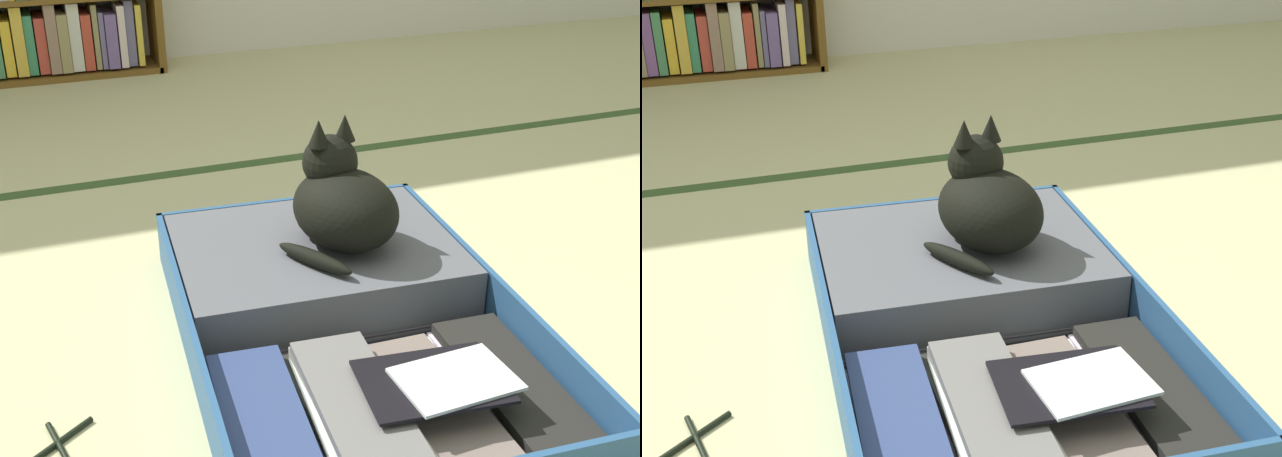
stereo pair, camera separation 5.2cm
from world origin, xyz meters
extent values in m
plane|color=#C0BC8B|center=(0.00, 0.00, 0.00)|extent=(10.00, 10.00, 0.00)
cube|color=#344F26|center=(0.00, 1.07, 0.00)|extent=(4.80, 0.05, 0.00)
cube|color=brown|center=(-0.51, 2.27, 0.01)|extent=(1.33, 0.22, 0.02)
cube|color=#7C5094|center=(-0.51, 2.27, 0.15)|extent=(0.04, 0.19, 0.24)
cube|color=#458457|center=(-0.47, 2.27, 0.15)|extent=(0.03, 0.19, 0.24)
cube|color=yellow|center=(-0.43, 2.28, 0.14)|extent=(0.04, 0.19, 0.21)
cube|color=gold|center=(-0.38, 2.27, 0.17)|extent=(0.04, 0.19, 0.26)
cube|color=#37865F|center=(-0.34, 2.28, 0.15)|extent=(0.03, 0.19, 0.23)
cube|color=#BE4134|center=(-0.30, 2.27, 0.14)|extent=(0.04, 0.19, 0.22)
cube|color=#92715F|center=(-0.26, 2.26, 0.17)|extent=(0.04, 0.19, 0.27)
cube|color=#968657|center=(-0.22, 2.26, 0.15)|extent=(0.04, 0.19, 0.23)
cube|color=silver|center=(-0.17, 2.27, 0.17)|extent=(0.04, 0.19, 0.26)
cube|color=#BF3F2D|center=(-0.13, 2.27, 0.14)|extent=(0.04, 0.19, 0.22)
cube|color=#8E8255|center=(-0.10, 2.27, 0.16)|extent=(0.02, 0.19, 0.25)
cube|color=slate|center=(-0.07, 2.27, 0.14)|extent=(0.02, 0.19, 0.22)
cube|color=#6E5697|center=(-0.04, 2.26, 0.14)|extent=(0.04, 0.19, 0.21)
cube|color=silver|center=(0.01, 2.26, 0.16)|extent=(0.03, 0.19, 0.24)
cube|color=slate|center=(0.04, 2.28, 0.16)|extent=(0.03, 0.19, 0.26)
cube|color=gold|center=(0.07, 2.27, 0.15)|extent=(0.02, 0.19, 0.24)
cube|color=#2A5381|center=(0.08, -0.19, 0.01)|extent=(0.64, 0.52, 0.01)
cube|color=#2A5381|center=(-0.21, -0.17, 0.06)|extent=(0.05, 0.48, 0.12)
cube|color=#2A5381|center=(0.38, -0.21, 0.06)|extent=(0.05, 0.48, 0.12)
cube|color=#514854|center=(0.08, -0.19, 0.02)|extent=(0.62, 0.50, 0.01)
cube|color=#2A5381|center=(0.12, 0.29, 0.01)|extent=(0.64, 0.52, 0.01)
cube|color=#2A5381|center=(0.14, 0.53, 0.06)|extent=(0.61, 0.06, 0.12)
cube|color=#2A5381|center=(-0.18, 0.31, 0.06)|extent=(0.05, 0.48, 0.12)
cube|color=#2A5381|center=(0.42, 0.27, 0.06)|extent=(0.05, 0.48, 0.12)
cube|color=#514854|center=(0.12, 0.29, 0.02)|extent=(0.62, 0.50, 0.01)
cylinder|color=black|center=(0.10, 0.05, 0.02)|extent=(0.59, 0.06, 0.02)
cube|color=#A9AF82|center=(-0.13, -0.16, 0.03)|extent=(0.16, 0.40, 0.02)
cube|color=silver|center=(-0.13, -0.17, 0.04)|extent=(0.16, 0.36, 0.02)
cube|color=navy|center=(-0.14, -0.17, 0.06)|extent=(0.17, 0.42, 0.02)
cube|color=#252721|center=(0.01, -0.18, 0.03)|extent=(0.14, 0.42, 0.02)
cube|color=silver|center=(0.01, -0.18, 0.05)|extent=(0.17, 0.38, 0.01)
cube|color=#A7A08B|center=(0.02, -0.18, 0.07)|extent=(0.15, 0.37, 0.02)
cube|color=slate|center=(0.01, -0.19, 0.08)|extent=(0.16, 0.36, 0.02)
cube|color=silver|center=(0.15, -0.20, 0.03)|extent=(0.17, 0.40, 0.02)
cube|color=#79685F|center=(0.15, -0.19, 0.05)|extent=(0.14, 0.35, 0.01)
cube|color=silver|center=(0.30, -0.20, 0.03)|extent=(0.14, 0.42, 0.02)
cube|color=black|center=(0.30, -0.20, 0.05)|extent=(0.16, 0.41, 0.02)
cube|color=white|center=(0.17, -0.22, 0.11)|extent=(0.19, 0.14, 0.01)
cube|color=black|center=(0.13, -0.21, 0.10)|extent=(0.25, 0.19, 0.01)
cube|color=#575960|center=(0.12, 0.29, 0.07)|extent=(0.61, 0.49, 0.11)
torus|color=white|center=(0.09, 0.33, 0.12)|extent=(0.07, 0.07, 0.01)
cylinder|color=black|center=(-0.03, 0.53, 0.06)|extent=(0.02, 0.02, 0.11)
cylinder|color=black|center=(0.30, 0.50, 0.06)|extent=(0.02, 0.02, 0.11)
ellipsoid|color=black|center=(0.17, 0.26, 0.20)|extent=(0.25, 0.29, 0.16)
ellipsoid|color=black|center=(0.16, 0.33, 0.16)|extent=(0.16, 0.12, 0.09)
sphere|color=black|center=(0.16, 0.32, 0.29)|extent=(0.12, 0.12, 0.12)
cone|color=black|center=(0.19, 0.32, 0.36)|extent=(0.04, 0.04, 0.06)
cone|color=black|center=(0.13, 0.30, 0.36)|extent=(0.04, 0.04, 0.06)
sphere|color=yellow|center=(0.17, 0.37, 0.29)|extent=(0.02, 0.02, 0.02)
sphere|color=yellow|center=(0.13, 0.36, 0.29)|extent=(0.02, 0.02, 0.02)
ellipsoid|color=black|center=(0.08, 0.19, 0.14)|extent=(0.12, 0.18, 0.03)
cylinder|color=black|center=(-0.44, -0.07, 0.00)|extent=(0.05, 0.20, 0.01)
camera|label=1|loc=(-0.42, -1.16, 0.91)|focal=46.25mm
camera|label=2|loc=(-0.37, -1.18, 0.91)|focal=46.25mm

